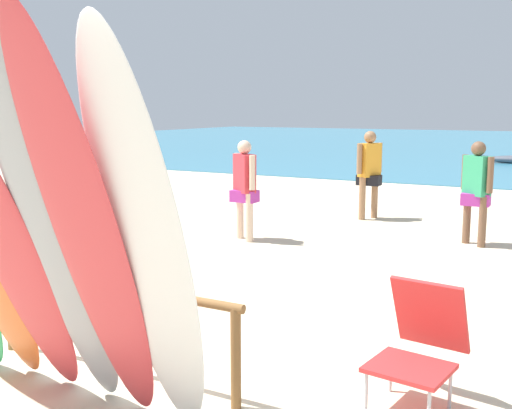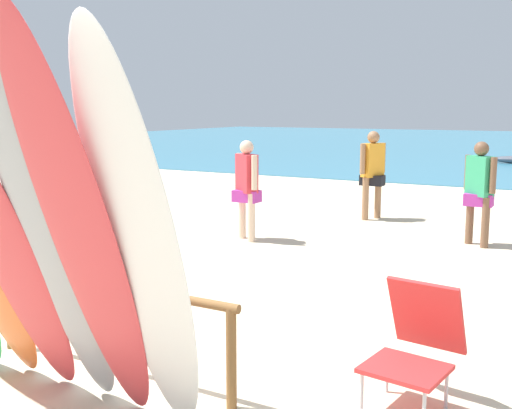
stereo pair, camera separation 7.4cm
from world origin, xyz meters
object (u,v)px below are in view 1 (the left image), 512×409
object	(u,v)px
beach_chair_blue	(421,340)
beachgoer_strolling	(476,186)
beachgoer_midbeach	(369,169)
surfboard_grey_3	(48,213)
surfboard_rack	(109,305)
beachgoer_photographing	(245,183)
surfboard_red_2	(11,253)
surfboard_white_5	(147,245)
surfboard_red_4	(87,236)

from	to	relation	value
beach_chair_blue	beachgoer_strolling	bearing A→B (deg)	103.31
beachgoer_midbeach	surfboard_grey_3	bearing A→B (deg)	30.49
surfboard_rack	beachgoer_photographing	world-z (taller)	beachgoer_photographing
beachgoer_midbeach	beach_chair_blue	bearing A→B (deg)	46.74
surfboard_grey_3	beachgoer_photographing	distance (m)	5.65
beach_chair_blue	surfboard_red_2	bearing A→B (deg)	-141.04
surfboard_red_2	surfboard_white_5	bearing A→B (deg)	2.20
surfboard_white_5	surfboard_rack	bearing A→B (deg)	141.77
surfboard_red_2	beachgoer_strolling	distance (m)	6.79
beachgoer_midbeach	surfboard_red_4	bearing A→B (deg)	32.61
beachgoer_midbeach	surfboard_white_5	bearing A→B (deg)	35.14
surfboard_red_2	surfboard_rack	bearing A→B (deg)	76.88
surfboard_white_5	surfboard_grey_3	bearing A→B (deg)	-173.24
surfboard_red_4	surfboard_white_5	bearing A→B (deg)	12.74
beachgoer_strolling	beachgoer_photographing	bearing A→B (deg)	-121.99
surfboard_red_4	beachgoer_strolling	world-z (taller)	surfboard_red_4
surfboard_red_2	beach_chair_blue	distance (m)	2.73
beachgoer_midbeach	beachgoer_strolling	size ratio (longest dim) A/B	1.04
surfboard_red_2	surfboard_grey_3	distance (m)	0.54
surfboard_grey_3	beach_chair_blue	bearing A→B (deg)	32.39
surfboard_grey_3	surfboard_red_2	bearing A→B (deg)	162.78
beachgoer_photographing	beachgoer_strolling	xyz separation A→B (m)	(3.08, 1.27, 0.00)
beachgoer_photographing	surfboard_rack	bearing A→B (deg)	140.22
surfboard_white_5	beachgoer_midbeach	bearing A→B (deg)	97.97
surfboard_white_5	beachgoer_photographing	distance (m)	5.78
surfboard_rack	surfboard_red_2	xyz separation A→B (m)	(-0.18, -0.68, 0.51)
surfboard_red_4	beachgoer_photographing	distance (m)	5.74
surfboard_red_4	beach_chair_blue	bearing A→B (deg)	41.01
surfboard_red_4	surfboard_rack	bearing A→B (deg)	123.69
surfboard_grey_3	beachgoer_midbeach	xyz separation A→B (m)	(-0.66, 7.96, -0.46)
surfboard_white_5	beach_chair_blue	bearing A→B (deg)	47.23
surfboard_white_5	beachgoer_strolling	xyz separation A→B (m)	(0.72, 6.54, -0.36)
surfboard_white_5	beachgoer_midbeach	distance (m)	7.98
surfboard_red_2	surfboard_white_5	xyz separation A→B (m)	(1.08, 0.00, 0.17)
beach_chair_blue	surfboard_rack	bearing A→B (deg)	-153.79
beachgoer_photographing	surfboard_white_5	bearing A→B (deg)	146.70
surfboard_red_4	beachgoer_midbeach	bearing A→B (deg)	94.55
surfboard_red_4	beach_chair_blue	xyz separation A→B (m)	(1.54, 1.45, -0.83)
surfboard_red_2	surfboard_red_4	bearing A→B (deg)	-4.83
beachgoer_photographing	beachgoer_midbeach	bearing A→B (deg)	-79.70
surfboard_red_4	beachgoer_strolling	distance (m)	6.72
surfboard_red_2	surfboard_grey_3	xyz separation A→B (m)	(0.44, -0.09, 0.31)
beachgoer_midbeach	beachgoer_strolling	distance (m)	2.42
surfboard_white_5	beachgoer_strolling	distance (m)	6.59
beachgoer_photographing	beach_chair_blue	xyz separation A→B (m)	(3.56, -3.91, -0.43)
surfboard_red_4	beachgoer_photographing	size ratio (longest dim) A/B	1.79
surfboard_grey_3	surfboard_white_5	bearing A→B (deg)	2.26
surfboard_red_2	beach_chair_blue	world-z (taller)	surfboard_red_2
beachgoer_midbeach	beach_chair_blue	world-z (taller)	beachgoer_midbeach
beachgoer_strolling	beachgoer_midbeach	bearing A→B (deg)	-177.80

